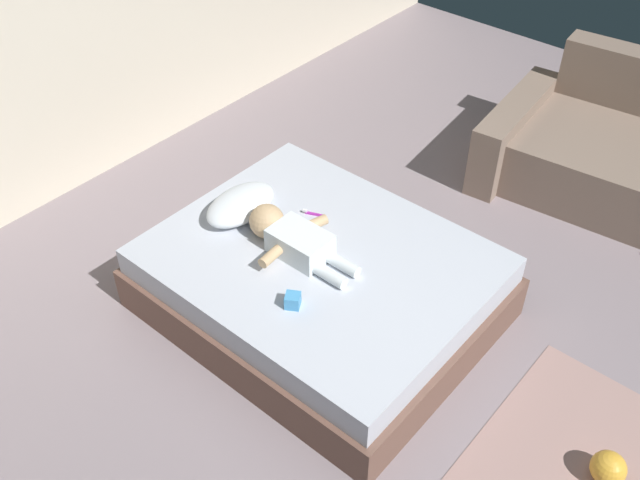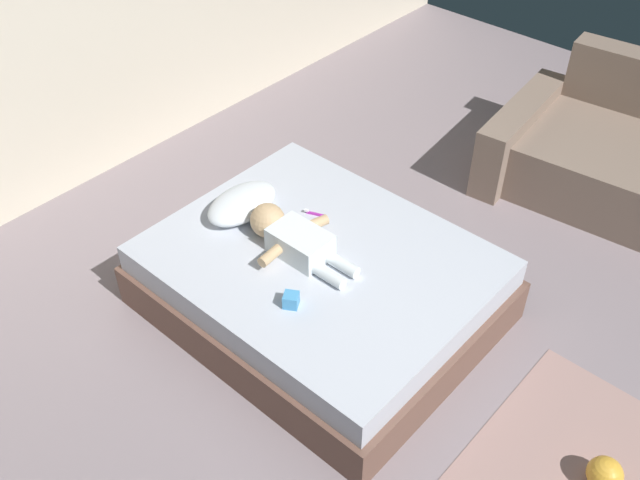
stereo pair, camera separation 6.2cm
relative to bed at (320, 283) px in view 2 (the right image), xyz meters
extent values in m
plane|color=gray|center=(-0.16, -0.95, -0.20)|extent=(8.00, 8.00, 0.00)
cube|color=brown|center=(0.00, 0.00, -0.07)|extent=(1.40, 1.74, 0.25)
cube|color=silver|center=(0.00, 0.00, 0.13)|extent=(1.35, 1.67, 0.16)
ellipsoid|color=white|center=(-0.03, 0.55, 0.28)|extent=(0.45, 0.27, 0.14)
cube|color=white|center=(-0.06, 0.08, 0.28)|extent=(0.21, 0.31, 0.14)
sphere|color=tan|center=(-0.06, 0.32, 0.30)|extent=(0.19, 0.19, 0.19)
cylinder|color=tan|center=(-0.23, 0.13, 0.28)|extent=(0.15, 0.07, 0.06)
cylinder|color=tan|center=(0.11, 0.13, 0.28)|extent=(0.15, 0.09, 0.06)
cylinder|color=white|center=(-0.11, -0.16, 0.24)|extent=(0.06, 0.19, 0.06)
cylinder|color=white|center=(-0.01, -0.16, 0.24)|extent=(0.06, 0.19, 0.06)
cube|color=#AB27A2|center=(0.23, 0.23, 0.21)|extent=(0.05, 0.11, 0.01)
cube|color=white|center=(0.21, 0.29, 0.23)|extent=(0.02, 0.03, 0.01)
cube|color=gray|center=(2.04, -0.88, 0.00)|extent=(0.98, 1.50, 0.39)
cube|color=gray|center=(1.95, -0.08, 0.05)|extent=(1.05, 0.31, 0.49)
sphere|color=gold|center=(0.03, -1.64, -0.11)|extent=(0.16, 0.16, 0.16)
cube|color=#479DDE|center=(-0.36, -0.14, 0.24)|extent=(0.10, 0.10, 0.07)
camera|label=1|loc=(-2.10, -1.80, 2.71)|focal=40.31mm
camera|label=2|loc=(-2.06, -1.84, 2.71)|focal=40.31mm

